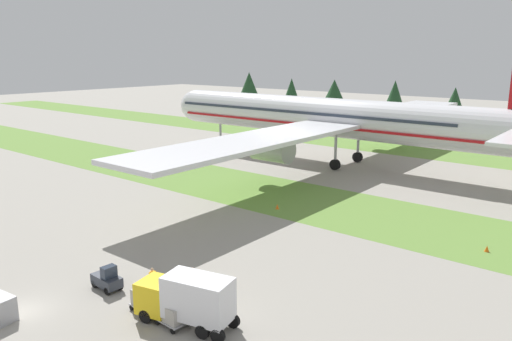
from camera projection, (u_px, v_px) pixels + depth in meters
The scene contains 13 objects.
ground_plane at pixel (22, 312), 34.89m from camera, with size 400.00×400.00×0.00m, color gray.
grass_strip_near at pixel (303, 200), 61.81m from camera, with size 320.00×14.88×0.01m, color olive.
grass_strip_far at pixel (427, 151), 93.42m from camera, with size 320.00×14.88×0.01m, color olive.
airliner at pixel (337, 118), 80.52m from camera, with size 70.67×86.25×21.50m.
baggage_tug at pixel (107, 279), 38.19m from camera, with size 2.66×1.43×1.97m.
cargo_dolly_lead at pixel (146, 299), 34.90m from camera, with size 2.27×1.61×1.55m.
cargo_dolly_second at pixel (172, 313), 33.02m from camera, with size 2.27×1.61×1.55m.
catering_truck at pixel (186, 298), 32.87m from camera, with size 7.30×3.84×3.58m.
ground_crew_marshaller at pixel (193, 277), 38.25m from camera, with size 0.36×0.54×1.74m.
ground_crew_loader at pixel (153, 277), 38.18m from camera, with size 0.36×0.52×1.74m.
taxiway_marker_0 at pixel (487, 249), 45.59m from camera, with size 0.44×0.44×0.58m, color orange.
taxiway_marker_1 at pixel (277, 207), 58.23m from camera, with size 0.44×0.44×0.60m, color orange.
distant_tree_line at pixel (511, 98), 124.92m from camera, with size 169.09×10.73×12.88m.
Camera 1 is at (32.77, -14.26, 17.63)m, focal length 34.85 mm.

